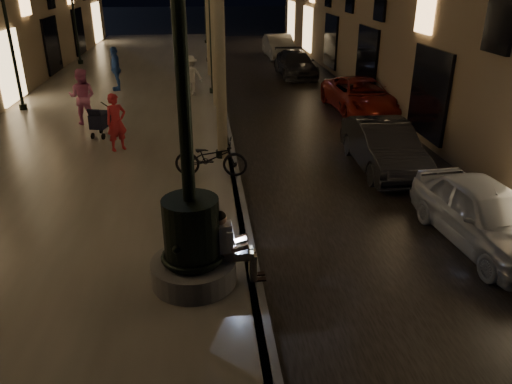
{
  "coord_description": "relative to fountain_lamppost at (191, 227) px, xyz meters",
  "views": [
    {
      "loc": [
        -0.73,
        -5.04,
        4.93
      ],
      "look_at": [
        0.14,
        3.0,
        1.33
      ],
      "focal_mm": 35.0,
      "sensor_mm": 36.0,
      "label": 1
    }
  ],
  "objects": [
    {
      "name": "ground",
      "position": [
        1.0,
        13.0,
        -1.21
      ],
      "size": [
        120.0,
        120.0,
        0.0
      ],
      "primitive_type": "plane",
      "color": "black",
      "rests_on": "ground"
    },
    {
      "name": "cobble_lane",
      "position": [
        4.0,
        13.0,
        -1.2
      ],
      "size": [
        6.0,
        45.0,
        0.02
      ],
      "primitive_type": "cube",
      "color": "black",
      "rests_on": "ground"
    },
    {
      "name": "promenade",
      "position": [
        -3.0,
        13.0,
        -1.11
      ],
      "size": [
        8.0,
        45.0,
        0.2
      ],
      "primitive_type": "cube",
      "color": "#615E56",
      "rests_on": "ground"
    },
    {
      "name": "curb_strip",
      "position": [
        1.0,
        13.0,
        -1.11
      ],
      "size": [
        0.25,
        45.0,
        0.2
      ],
      "primitive_type": "cube",
      "color": "#59595B",
      "rests_on": "ground"
    },
    {
      "name": "fountain_lamppost",
      "position": [
        0.0,
        0.0,
        0.0
      ],
      "size": [
        1.4,
        1.4,
        5.21
      ],
      "color": "#59595B",
      "rests_on": "promenade"
    },
    {
      "name": "seated_man_laptop",
      "position": [
        0.61,
        -0.0,
        -0.33
      ],
      "size": [
        0.9,
        0.31,
        1.27
      ],
      "color": "tan",
      "rests_on": "promenade"
    },
    {
      "name": "lamp_curb_a",
      "position": [
        0.7,
        6.0,
        2.02
      ],
      "size": [
        0.36,
        0.36,
        4.81
      ],
      "color": "black",
      "rests_on": "promenade"
    },
    {
      "name": "lamp_curb_b",
      "position": [
        0.7,
        14.0,
        2.02
      ],
      "size": [
        0.36,
        0.36,
        4.81
      ],
      "color": "black",
      "rests_on": "promenade"
    },
    {
      "name": "lamp_curb_c",
      "position": [
        0.7,
        22.0,
        2.02
      ],
      "size": [
        0.36,
        0.36,
        4.81
      ],
      "color": "black",
      "rests_on": "promenade"
    },
    {
      "name": "lamp_left_b",
      "position": [
        -6.4,
        12.0,
        2.02
      ],
      "size": [
        0.36,
        0.36,
        4.81
      ],
      "color": "black",
      "rests_on": "promenade"
    },
    {
      "name": "lamp_left_c",
      "position": [
        -6.4,
        22.0,
        2.02
      ],
      "size": [
        0.36,
        0.36,
        4.81
      ],
      "color": "black",
      "rests_on": "promenade"
    },
    {
      "name": "stroller",
      "position": [
        -2.9,
        8.27,
        -0.49
      ],
      "size": [
        0.62,
        1.04,
        1.05
      ],
      "rotation": [
        0.0,
        0.0,
        -0.28
      ],
      "color": "black",
      "rests_on": "promenade"
    },
    {
      "name": "car_front",
      "position": [
        5.57,
        1.01,
        -0.58
      ],
      "size": [
        1.8,
        3.83,
        1.27
      ],
      "primitive_type": "imported",
      "rotation": [
        0.0,
        0.0,
        0.08
      ],
      "color": "#A8ABAF",
      "rests_on": "ground"
    },
    {
      "name": "car_second",
      "position": [
        5.0,
        5.13,
        -0.57
      ],
      "size": [
        1.42,
        3.93,
        1.29
      ],
      "primitive_type": "imported",
      "rotation": [
        0.0,
        0.0,
        -0.01
      ],
      "color": "black",
      "rests_on": "ground"
    },
    {
      "name": "car_third",
      "position": [
        6.18,
        11.0,
        -0.59
      ],
      "size": [
        2.25,
        4.58,
        1.25
      ],
      "primitive_type": "imported",
      "rotation": [
        0.0,
        0.0,
        0.04
      ],
      "color": "maroon",
      "rests_on": "ground"
    },
    {
      "name": "car_rear",
      "position": [
        5.0,
        18.25,
        -0.6
      ],
      "size": [
        1.81,
        4.25,
        1.22
      ],
      "primitive_type": "imported",
      "rotation": [
        0.0,
        0.0,
        0.02
      ],
      "color": "#313136",
      "rests_on": "ground"
    },
    {
      "name": "car_fifth",
      "position": [
        5.0,
        23.9,
        -0.51
      ],
      "size": [
        1.6,
        4.28,
        1.4
      ],
      "primitive_type": "imported",
      "rotation": [
        0.0,
        0.0,
        0.03
      ],
      "color": "#9A9995",
      "rests_on": "ground"
    },
    {
      "name": "pedestrian_red",
      "position": [
        -2.19,
        6.94,
        -0.2
      ],
      "size": [
        0.71,
        0.65,
        1.63
      ],
      "primitive_type": "imported",
      "rotation": [
        0.0,
        0.0,
        0.57
      ],
      "color": "red",
      "rests_on": "promenade"
    },
    {
      "name": "pedestrian_pink",
      "position": [
        -3.7,
        9.81,
        -0.09
      ],
      "size": [
        0.96,
        0.78,
        1.83
      ],
      "primitive_type": "imported",
      "rotation": [
        0.0,
        0.0,
        3.04
      ],
      "color": "pink",
      "rests_on": "promenade"
    },
    {
      "name": "pedestrian_white",
      "position": [
        -0.2,
        13.66,
        -0.2
      ],
      "size": [
        1.19,
        0.94,
        1.61
      ],
      "primitive_type": "imported",
      "rotation": [
        0.0,
        0.0,
        3.51
      ],
      "color": "white",
      "rests_on": "promenade"
    },
    {
      "name": "pedestrian_blue",
      "position": [
        -3.38,
        14.99,
        -0.1
      ],
      "size": [
        0.66,
        1.14,
        1.83
      ],
      "primitive_type": "imported",
      "rotation": [
        0.0,
        0.0,
        4.92
      ],
      "color": "#26468B",
      "rests_on": "promenade"
    },
    {
      "name": "bicycle",
      "position": [
        0.4,
        4.67,
        -0.53
      ],
      "size": [
        1.89,
        0.91,
        0.95
      ],
      "primitive_type": "imported",
      "rotation": [
        0.0,
        0.0,
        1.41
      ],
      "color": "black",
      "rests_on": "promenade"
    }
  ]
}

